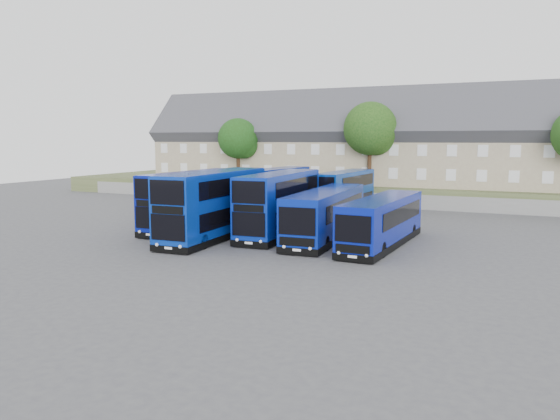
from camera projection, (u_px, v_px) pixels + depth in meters
The scene contains 13 objects.
ground at pixel (241, 244), 37.63m from camera, with size 120.00×120.00×0.00m, color #46464B.
retaining_wall at pixel (347, 199), 59.16m from camera, with size 70.00×0.40×1.50m, color slate.
earth_bank at pixel (372, 189), 68.14m from camera, with size 80.00×20.00×2.00m, color #4A532E.
terrace_row at pixel (364, 144), 63.81m from camera, with size 54.00×10.40×11.20m.
dd_front_left at pixel (193, 201), 43.78m from camera, with size 2.64×11.45×4.55m.
dd_front_mid at pixel (214, 206), 39.39m from camera, with size 3.41×12.27×4.83m.
dd_front_right at pixel (280, 205), 40.91m from camera, with size 3.51×11.82×4.64m.
dd_rear_left at pixel (274, 191), 53.61m from camera, with size 3.36×10.91×4.27m.
dd_rear_right at pixel (344, 194), 51.00m from camera, with size 2.88×10.54×4.15m.
coach_east_a at pixel (326, 215), 39.24m from camera, with size 3.58×13.02×3.52m.
coach_east_b at pixel (382, 222), 36.68m from camera, with size 3.01×12.06×3.27m.
tree_west at pixel (239, 140), 65.07m from camera, with size 4.80×4.80×7.65m.
tree_mid at pixel (372, 131), 58.77m from camera, with size 5.76×5.76×9.18m.
Camera 1 is at (17.93, -32.50, 7.16)m, focal length 35.00 mm.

